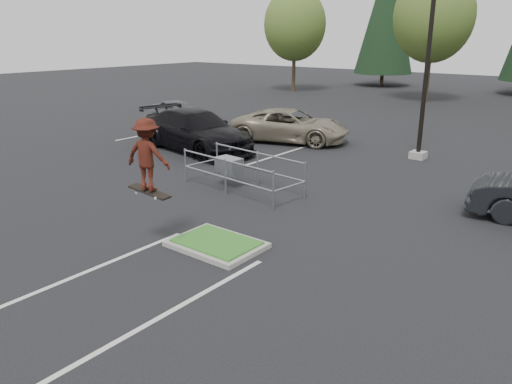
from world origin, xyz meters
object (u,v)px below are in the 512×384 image
Objects in this scene: conif_a at (387,11)px; car_l_grey at (178,112)px; light_pole at (429,46)px; decid_b at (433,19)px; skateboarder at (147,155)px; decid_a at (295,27)px; cart_corral at (232,166)px; car_l_tan at (289,126)px; car_l_black at (195,130)px.

conif_a reaches higher than car_l_grey.
decid_b is at bearing 109.35° from light_pole.
conif_a is (-14.50, 28.00, 2.54)m from light_pole.
skateboarder is at bearing -97.45° from light_pole.
conif_a is at bearing 130.17° from decid_b.
decid_a is 0.92× the size of decid_b.
cart_corral is 7.95m from car_l_tan.
car_l_grey is (-5.50, 4.16, -0.19)m from car_l_black.
car_l_black is at bearing 153.35° from cart_corral.
car_l_grey reaches higher than cart_corral.
car_l_black is (-8.50, -4.66, -3.66)m from light_pole.
skateboarder is (16.81, -31.03, -3.24)m from decid_a.
cart_corral is 5.59m from skateboarder.
conif_a reaches higher than cart_corral.
light_pole is at bearing -51.39° from car_l_black.
cart_corral is (11.02, -35.94, -6.34)m from conif_a.
decid_b reaches higher than car_l_black.
decid_a is 2.14× the size of car_l_grey.
cart_corral is at bearing -86.99° from skateboarder.
skateboarder is 0.30× the size of car_l_black.
car_l_black is at bearing -66.20° from decid_a.
light_pole is 7.34m from car_l_tan.
conif_a is at bearing 68.09° from decid_a.
car_l_black is 1.49× the size of car_l_grey.
decid_a is 0.69× the size of conif_a.
light_pole is at bearing -62.62° from conif_a.
car_l_tan is at bearing -73.89° from conif_a.
decid_a reaches higher than cart_corral.
decid_b is 1.55× the size of car_l_black.
light_pole is at bearing -113.85° from skateboarder.
decid_b is at bearing -16.02° from car_l_tan.
skateboarder reaches higher than car_l_black.
car_l_grey is at bearing -76.32° from decid_a.
decid_a is at bearing -177.61° from decid_b.
car_l_grey is (-7.73, 0.00, -0.07)m from car_l_tan.
skateboarder is 0.33× the size of car_l_tan.
light_pole is 2.43× the size of car_l_grey.
light_pole is at bearing -102.18° from car_l_tan.
decid_b is at bearing 4.96° from car_l_black.
decid_b is 0.74× the size of conif_a.
car_l_tan reaches higher than cart_corral.
light_pole is 1.63× the size of car_l_black.
cart_corral is at bearing -59.95° from decid_a.
skateboarder is at bearing -176.66° from car_l_tan.
car_l_black reaches higher than car_l_grey.
car_l_tan is 1.34× the size of car_l_grey.
conif_a is 38.13m from cart_corral.
decid_a is 1.43× the size of car_l_black.
car_l_tan is (-4.57, 12.50, -1.56)m from skateboarder.
decid_a is 35.44m from skateboarder.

